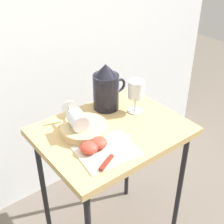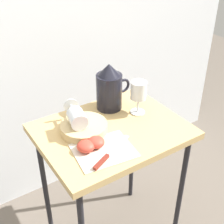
# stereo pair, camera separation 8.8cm
# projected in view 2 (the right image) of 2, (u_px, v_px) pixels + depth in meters

# --- Properties ---
(table) EXTENTS (0.59, 0.46, 0.71)m
(table) POSITION_uv_depth(u_px,v_px,m) (112.00, 142.00, 1.32)
(table) COLOR tan
(table) RESTS_ON ground_plane
(linen_napkin) EXTENTS (0.24, 0.20, 0.00)m
(linen_napkin) POSITION_uv_depth(u_px,v_px,m) (104.00, 151.00, 1.16)
(linen_napkin) COLOR beige
(linen_napkin) RESTS_ON table
(basket_tray) EXTENTS (0.19, 0.19, 0.03)m
(basket_tray) POSITION_uv_depth(u_px,v_px,m) (84.00, 128.00, 1.26)
(basket_tray) COLOR tan
(basket_tray) RESTS_ON table
(pitcher) EXTENTS (0.17, 0.11, 0.21)m
(pitcher) POSITION_uv_depth(u_px,v_px,m) (109.00, 91.00, 1.37)
(pitcher) COLOR black
(pitcher) RESTS_ON table
(wine_glass_upright) EXTENTS (0.07, 0.07, 0.15)m
(wine_glass_upright) POSITION_uv_depth(u_px,v_px,m) (139.00, 92.00, 1.33)
(wine_glass_upright) COLOR silver
(wine_glass_upright) RESTS_ON table
(wine_glass_tipped_near) EXTENTS (0.09, 0.16, 0.07)m
(wine_glass_tipped_near) POSITION_uv_depth(u_px,v_px,m) (77.00, 117.00, 1.22)
(wine_glass_tipped_near) COLOR silver
(wine_glass_tipped_near) RESTS_ON basket_tray
(apple_half_left) EXTENTS (0.07, 0.07, 0.04)m
(apple_half_left) POSITION_uv_depth(u_px,v_px,m) (86.00, 146.00, 1.15)
(apple_half_left) COLOR #CC3D2D
(apple_half_left) RESTS_ON linen_napkin
(apple_half_right) EXTENTS (0.07, 0.07, 0.04)m
(apple_half_right) POSITION_uv_depth(u_px,v_px,m) (96.00, 142.00, 1.17)
(apple_half_right) COLOR #CC3D2D
(apple_half_right) RESTS_ON linen_napkin
(knife) EXTENTS (0.21, 0.11, 0.01)m
(knife) POSITION_uv_depth(u_px,v_px,m) (107.00, 156.00, 1.12)
(knife) COLOR silver
(knife) RESTS_ON linen_napkin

